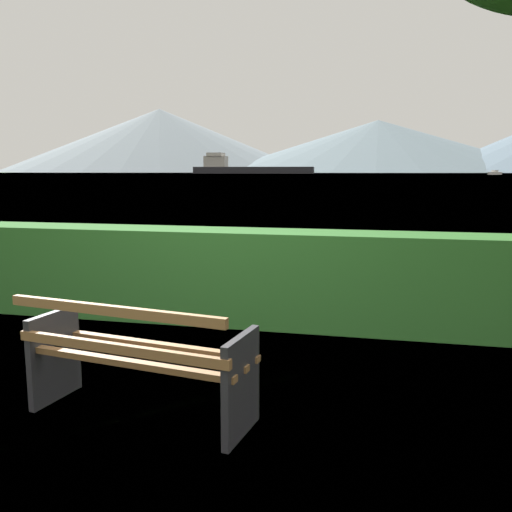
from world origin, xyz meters
TOP-DOWN VIEW (x-y plane):
  - ground_plane at (0.00, 0.00)m, footprint 1400.00×1400.00m
  - water_surface at (0.00, 306.45)m, footprint 620.00×620.00m
  - park_bench at (-0.01, -0.06)m, footprint 1.67×0.81m
  - hedge_row at (0.00, 2.46)m, footprint 12.73×0.66m
  - cargo_ship_large at (-73.99, 301.06)m, footprint 69.52×13.30m
  - sailboat_mid at (48.11, 234.39)m, footprint 6.20×6.78m
  - distant_hills at (46.24, 563.42)m, footprint 850.12×406.08m

SIDE VIEW (x-z plane):
  - ground_plane at x=0.00m, z-range 0.00..0.00m
  - water_surface at x=0.00m, z-range 0.00..0.00m
  - park_bench at x=-0.01m, z-range -0.01..0.86m
  - hedge_row at x=0.00m, z-range 0.00..1.05m
  - sailboat_mid at x=48.11m, z-range -0.24..1.64m
  - cargo_ship_large at x=-73.99m, z-range -2.62..9.27m
  - distant_hills at x=46.24m, z-range -6.13..80.16m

